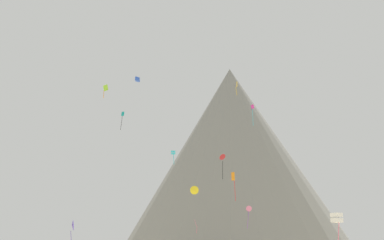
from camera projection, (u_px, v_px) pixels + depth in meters
The scene contains 14 objects.
rock_massif at pixel (232, 164), 127.00m from camera, with size 100.89×100.89×63.33m.
kite_rainbow_low at pixel (196, 224), 88.31m from camera, with size 0.62×0.71×2.91m.
kite_magenta_high at pixel (253, 111), 82.53m from camera, with size 0.70×0.85×4.57m.
kite_orange_mid at pixel (234, 181), 70.60m from camera, with size 0.62×0.43×5.04m.
kite_white_low at pixel (337, 218), 47.57m from camera, with size 1.46×1.46×4.92m.
kite_lime_high at pixel (105, 89), 79.70m from camera, with size 1.15×0.62×2.74m.
kite_indigo_low at pixel (73, 226), 80.98m from camera, with size 1.00×2.16×5.91m.
kite_teal_high at pixel (122, 117), 96.94m from camera, with size 0.69×0.55×4.61m.
kite_yellow_mid at pixel (194, 190), 80.61m from camera, with size 1.71×0.32×1.71m.
kite_pink_low at pixel (249, 209), 88.57m from camera, with size 1.26×0.53×4.89m.
kite_gold_high at pixel (237, 86), 70.01m from camera, with size 0.31×0.60×2.58m.
kite_red_mid at pixel (223, 158), 77.66m from camera, with size 1.46×1.28×4.93m.
kite_cyan_mid at pixel (173, 153), 72.37m from camera, with size 0.88×0.92×2.58m.
kite_blue_high at pixel (137, 79), 70.85m from camera, with size 0.79×0.73×0.86m.
Camera 1 is at (6.36, -31.27, 3.22)m, focal length 37.93 mm.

